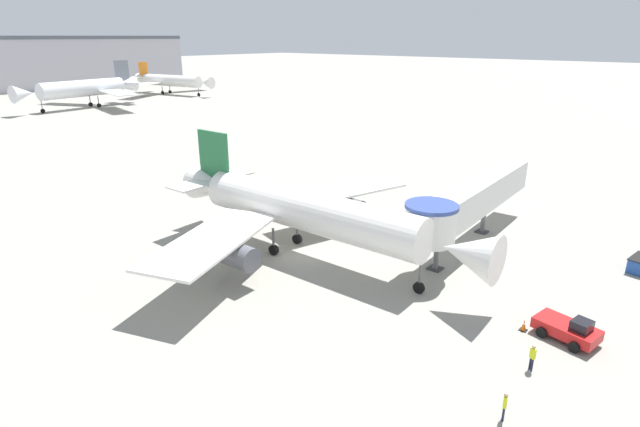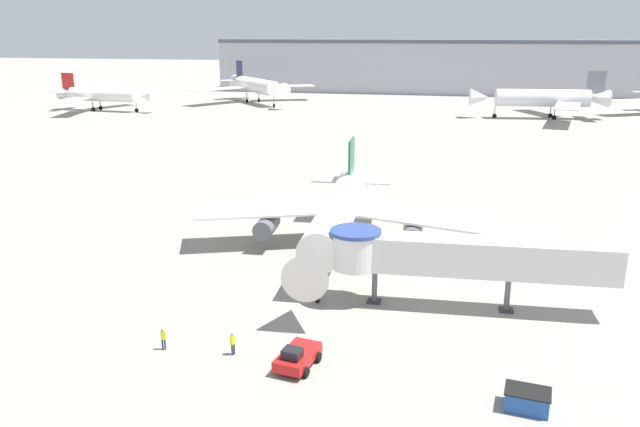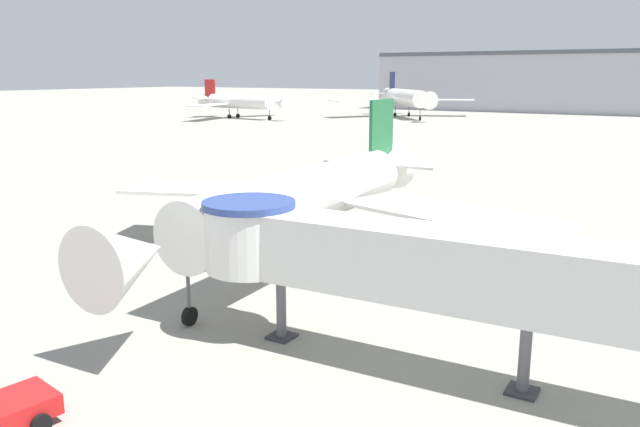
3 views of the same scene
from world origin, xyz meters
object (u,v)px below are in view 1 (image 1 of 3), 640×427
Objects in this scene: main_airplane at (302,211)px; jet_bridge at (468,201)px; traffic_cone_near_nose at (524,325)px; ground_crew_wing_walker at (505,404)px; traffic_cone_apron_front at (580,333)px; ground_crew_marshaller at (532,356)px; background_jet_gray_tail at (85,88)px; background_jet_orange_tail at (170,81)px; pushback_tug_red at (568,329)px; traffic_cone_starboard_wing at (404,223)px.

main_airplane reaches higher than jet_bridge.
ground_crew_wing_walker is at bearing -166.42° from traffic_cone_near_nose.
traffic_cone_apron_front is 0.41× the size of ground_crew_marshaller.
background_jet_gray_tail is (32.49, 108.00, 1.05)m from main_airplane.
jet_bridge reaches higher than ground_crew_wing_walker.
traffic_cone_apron_front is 155.50m from background_jet_orange_tail.
background_jet_gray_tail reaches higher than pushback_tug_red.
background_jet_orange_tail is at bearing 65.72° from traffic_cone_apron_front.
ground_crew_marshaller is at bearing -126.07° from background_jet_orange_tail.
main_airplane is 19.06× the size of ground_crew_wing_walker.
main_airplane reaches higher than ground_crew_wing_walker.
background_jet_orange_tail reaches higher than pushback_tug_red.
background_jet_orange_tail reaches higher than jet_bridge.
jet_bridge is at bearing 41.31° from traffic_cone_near_nose.
main_airplane reaches higher than traffic_cone_near_nose.
ground_crew_wing_walker is (-20.10, -18.14, 0.61)m from traffic_cone_starboard_wing.
background_jet_gray_tail is (35.80, 128.88, 4.17)m from ground_crew_marshaller.
ground_crew_marshaller reaches higher than traffic_cone_near_nose.
background_jet_orange_tail is at bearing -136.04° from ground_crew_wing_walker.
background_jet_gray_tail is at bearing 76.85° from traffic_cone_apron_front.
background_jet_gray_tail is (20.63, 111.07, 4.81)m from traffic_cone_starboard_wing.
traffic_cone_starboard_wing is (10.52, 18.45, -0.42)m from pushback_tug_red.
ground_crew_marshaller is (-3.31, -20.88, -3.12)m from main_airplane.
traffic_cone_apron_front is (2.09, -22.07, -3.76)m from main_airplane.
jet_bridge is 22.44m from ground_crew_wing_walker.
ground_crew_wing_walker is 135.54m from background_jet_gray_tail.
pushback_tug_red reaches higher than ground_crew_marshaller.
main_airplane is 21.37m from ground_crew_marshaller.
background_jet_orange_tail is at bearing -174.02° from ground_crew_marshaller.
ground_crew_marshaller reaches higher than traffic_cone_starboard_wing.
pushback_tug_red is at bearing -88.97° from main_airplane.
traffic_cone_apron_front is (0.75, -0.54, -0.42)m from pushback_tug_red.
ground_crew_marshaller is at bearing 167.59° from traffic_cone_apron_front.
traffic_cone_starboard_wing is 0.02× the size of background_jet_orange_tail.
pushback_tug_red is 21.25m from traffic_cone_starboard_wing.
pushback_tug_red is 4.70m from ground_crew_marshaller.
jet_bridge reaches higher than pushback_tug_red.
ground_crew_wing_walker is 0.05× the size of background_jet_orange_tail.
ground_crew_marshaller is at bearing -177.61° from pushback_tug_red.
ground_crew_wing_walker is at bearing -137.94° from traffic_cone_starboard_wing.
traffic_cone_apron_front is at bearing -62.78° from traffic_cone_near_nose.
traffic_cone_starboard_wing is at bearing -17.07° from main_airplane.
background_jet_orange_tail is (33.53, 11.63, -0.75)m from background_jet_gray_tail.
jet_bridge is 32.68× the size of traffic_cone_apron_front.
main_airplane is at bearing 134.60° from jet_bridge.
ground_crew_wing_walker is at bearing -24.04° from background_jet_gray_tail.
background_jet_orange_tail is at bearing 64.10° from jet_bridge.
jet_bridge is 119.96m from background_jet_gray_tail.
background_jet_gray_tail is 1.08× the size of background_jet_orange_tail.
background_jet_orange_tail reaches higher than ground_crew_wing_walker.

